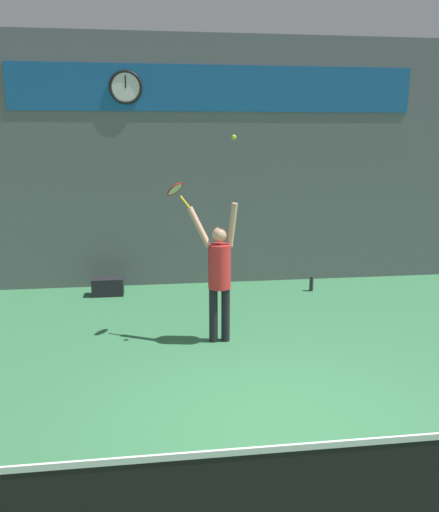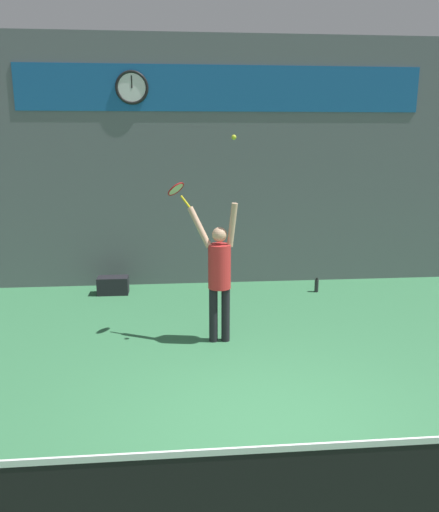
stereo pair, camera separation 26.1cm
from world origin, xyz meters
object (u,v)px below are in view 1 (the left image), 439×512
object	(u,v)px
scoreboard_clock	(126,87)
tennis_racket	(176,191)
tennis_player	(219,272)
water_bottle	(311,284)
equipment_bag	(108,286)
tennis_ball	(234,137)

from	to	relation	value
scoreboard_clock	tennis_racket	xyz separation A→B (m)	(0.82, -2.75, -1.70)
scoreboard_clock	tennis_player	distance (m)	4.47
tennis_racket	water_bottle	bearing A→B (deg)	34.97
tennis_player	water_bottle	distance (m)	3.31
scoreboard_clock	equipment_bag	distance (m)	3.87
tennis_player	tennis_ball	world-z (taller)	tennis_ball
water_bottle	equipment_bag	size ratio (longest dim) A/B	0.48
scoreboard_clock	tennis_racket	world-z (taller)	scoreboard_clock
tennis_racket	water_bottle	xyz separation A→B (m)	(2.78, 1.94, -2.14)
tennis_ball	tennis_player	bearing A→B (deg)	160.18
water_bottle	equipment_bag	distance (m)	4.08
equipment_bag	tennis_player	bearing A→B (deg)	-53.31
tennis_player	water_bottle	world-z (taller)	tennis_player
scoreboard_clock	water_bottle	size ratio (longest dim) A/B	2.19
scoreboard_clock	equipment_bag	world-z (taller)	scoreboard_clock
scoreboard_clock	water_bottle	world-z (taller)	scoreboard_clock
tennis_racket	equipment_bag	bearing A→B (deg)	120.63
tennis_player	tennis_racket	world-z (taller)	tennis_racket
tennis_racket	water_bottle	world-z (taller)	tennis_racket
equipment_bag	tennis_ball	bearing A→B (deg)	-51.32
equipment_bag	water_bottle	bearing A→B (deg)	-3.41
tennis_player	tennis_racket	size ratio (longest dim) A/B	5.36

